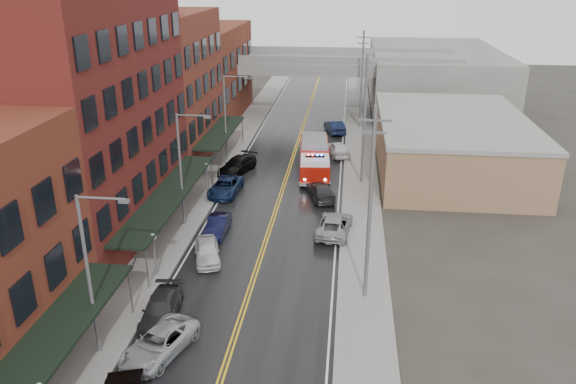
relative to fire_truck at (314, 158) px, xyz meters
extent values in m
cube|color=black|center=(-2.61, -6.92, -1.72)|extent=(11.00, 160.00, 0.02)
cube|color=slate|center=(-9.91, -6.92, -1.65)|extent=(3.00, 160.00, 0.15)
cube|color=slate|center=(4.69, -6.92, -1.65)|extent=(3.00, 160.00, 0.15)
cube|color=gray|center=(-8.26, -6.92, -1.65)|extent=(0.30, 160.00, 0.15)
cube|color=gray|center=(3.04, -6.92, -1.65)|extent=(0.30, 160.00, 0.15)
cube|color=#551A16|center=(-15.91, -13.92, 7.27)|extent=(9.00, 20.00, 18.00)
cube|color=brown|center=(-15.91, 3.58, 5.77)|extent=(9.00, 15.00, 15.00)
cube|color=maroon|center=(-15.91, 21.08, 4.27)|extent=(9.00, 20.00, 12.00)
cube|color=#8F6A4D|center=(13.39, 3.08, 0.77)|extent=(14.00, 22.00, 5.00)
cube|color=slate|center=(15.39, 33.08, 2.27)|extent=(18.00, 30.00, 8.00)
cube|color=black|center=(-10.11, -32.92, 1.27)|extent=(2.60, 16.00, 0.18)
cylinder|color=slate|center=(-8.96, -25.32, -0.23)|extent=(0.10, 0.10, 3.00)
cube|color=black|center=(-10.11, -13.92, 1.27)|extent=(2.60, 18.00, 0.18)
cylinder|color=slate|center=(-8.96, -22.52, -0.23)|extent=(0.10, 0.10, 3.00)
cylinder|color=slate|center=(-8.96, -5.32, -0.23)|extent=(0.10, 0.10, 3.00)
cube|color=black|center=(-10.11, 3.58, 1.27)|extent=(2.60, 13.00, 0.18)
cylinder|color=slate|center=(-8.96, -2.52, -0.23)|extent=(0.10, 0.10, 3.00)
cylinder|color=slate|center=(-8.96, 9.68, -0.23)|extent=(0.10, 0.10, 3.00)
cylinder|color=#59595B|center=(-9.01, -20.92, -0.33)|extent=(0.14, 0.14, 2.80)
sphere|color=silver|center=(-9.01, -20.92, 1.17)|extent=(0.44, 0.44, 0.44)
cylinder|color=#59595B|center=(-9.01, -6.92, -0.33)|extent=(0.14, 0.14, 2.80)
sphere|color=silver|center=(-9.01, -6.92, 1.17)|extent=(0.44, 0.44, 0.44)
cylinder|color=#59595B|center=(-9.41, -28.92, 2.77)|extent=(0.18, 0.18, 9.00)
cylinder|color=#59595B|center=(-8.21, -28.92, 7.17)|extent=(2.40, 0.12, 0.12)
cube|color=#59595B|center=(-7.11, -28.92, 7.07)|extent=(0.50, 0.22, 0.18)
cylinder|color=#59595B|center=(-9.41, -12.92, 2.77)|extent=(0.18, 0.18, 9.00)
cylinder|color=#59595B|center=(-8.21, -12.92, 7.17)|extent=(2.40, 0.12, 0.12)
cube|color=#59595B|center=(-7.11, -12.92, 7.07)|extent=(0.50, 0.22, 0.18)
cylinder|color=#59595B|center=(-9.41, 3.08, 2.77)|extent=(0.18, 0.18, 9.00)
cylinder|color=#59595B|center=(-8.21, 3.08, 7.17)|extent=(2.40, 0.12, 0.12)
cube|color=#59595B|center=(-7.11, 3.08, 7.07)|extent=(0.50, 0.22, 0.18)
cylinder|color=#59595B|center=(4.59, -21.92, 4.27)|extent=(0.24, 0.24, 12.00)
cube|color=#59595B|center=(4.59, -21.92, 9.47)|extent=(1.80, 0.12, 0.12)
cube|color=#59595B|center=(4.59, -21.92, 8.77)|extent=(1.40, 0.12, 0.12)
cylinder|color=#59595B|center=(4.59, -1.92, 4.27)|extent=(0.24, 0.24, 12.00)
cube|color=#59595B|center=(4.59, -1.92, 9.47)|extent=(1.80, 0.12, 0.12)
cube|color=#59595B|center=(4.59, -1.92, 8.77)|extent=(1.40, 0.12, 0.12)
cylinder|color=#59595B|center=(4.59, 18.08, 4.27)|extent=(0.24, 0.24, 12.00)
cube|color=#59595B|center=(4.59, 18.08, 9.47)|extent=(1.80, 0.12, 0.12)
cube|color=#59595B|center=(4.59, 18.08, 8.77)|extent=(1.40, 0.12, 0.12)
cube|color=slate|center=(-2.61, 25.08, 5.02)|extent=(40.00, 10.00, 1.50)
cube|color=slate|center=(-13.61, 25.08, 1.27)|extent=(1.60, 8.00, 6.00)
cube|color=slate|center=(8.39, 25.08, 1.27)|extent=(1.60, 8.00, 6.00)
cube|color=#951006|center=(-0.11, 1.37, -0.02)|extent=(3.21, 6.24, 2.31)
cube|color=#951006|center=(0.23, -2.90, -0.35)|extent=(2.96, 3.06, 1.65)
cube|color=silver|center=(0.23, -2.90, 0.75)|extent=(2.81, 2.83, 0.55)
cube|color=black|center=(0.21, -2.68, -0.02)|extent=(2.89, 1.97, 0.88)
cube|color=slate|center=(-0.11, 1.37, 1.29)|extent=(2.90, 5.78, 0.33)
cube|color=black|center=(0.23, -2.90, 1.11)|extent=(1.78, 0.44, 0.15)
sphere|color=#FF0C0C|center=(-0.37, -2.94, 1.20)|extent=(0.22, 0.22, 0.22)
sphere|color=#1933FF|center=(0.83, -2.85, 1.20)|extent=(0.22, 0.22, 0.22)
cylinder|color=black|center=(-0.97, -3.10, -1.18)|extent=(1.13, 0.47, 1.10)
cylinder|color=black|center=(1.44, -2.91, -1.18)|extent=(1.13, 0.47, 1.10)
cylinder|color=black|center=(-1.27, 0.73, -1.18)|extent=(1.13, 0.47, 1.10)
cylinder|color=black|center=(1.14, 0.92, -1.18)|extent=(1.13, 0.47, 1.10)
cylinder|color=black|center=(-1.48, 3.47, -1.18)|extent=(1.13, 0.47, 1.10)
cylinder|color=black|center=(0.92, 3.66, -1.18)|extent=(1.13, 0.47, 1.10)
imported|color=#A0A3A8|center=(-6.21, -28.63, -1.05)|extent=(3.70, 5.36, 1.36)
imported|color=#252628|center=(-7.11, -25.62, -1.04)|extent=(2.32, 4.85, 1.36)
imported|color=silver|center=(-6.21, -18.35, -1.01)|extent=(2.82, 4.48, 1.42)
imported|color=black|center=(-6.44, -14.12, -1.05)|extent=(1.42, 4.07, 1.34)
imported|color=#112041|center=(-7.56, -6.11, -1.02)|extent=(2.67, 5.22, 1.41)
imported|color=black|center=(-7.61, -0.34, -0.96)|extent=(3.74, 5.71, 1.54)
imported|color=gray|center=(2.39, -13.12, -1.00)|extent=(3.00, 5.45, 1.45)
imported|color=#2A2A2D|center=(0.99, -6.15, -1.02)|extent=(3.14, 5.19, 1.41)
imported|color=silver|center=(2.18, 6.21, -0.94)|extent=(2.97, 4.94, 1.57)
imported|color=#0E1634|center=(1.50, 15.28, -0.94)|extent=(3.00, 5.07, 1.58)
camera|label=1|loc=(3.14, -52.04, 17.14)|focal=35.00mm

